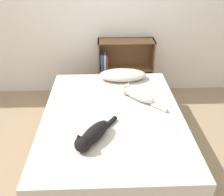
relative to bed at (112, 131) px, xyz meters
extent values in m
plane|color=#997F60|center=(0.00, 0.00, -0.24)|extent=(8.00, 8.00, 0.00)
cube|color=white|center=(0.00, 1.45, 1.01)|extent=(8.00, 0.06, 2.50)
cube|color=#99754C|center=(0.00, 0.00, -0.10)|extent=(1.54, 2.02, 0.29)
cube|color=beige|center=(0.00, 0.00, 0.15)|extent=(1.49, 1.96, 0.20)
ellipsoid|color=beige|center=(0.17, 0.81, 0.31)|extent=(0.63, 0.33, 0.13)
ellipsoid|color=beige|center=(0.31, 0.27, 0.31)|extent=(0.40, 0.41, 0.13)
sphere|color=beige|center=(0.18, 0.41, 0.31)|extent=(0.13, 0.13, 0.13)
cone|color=beige|center=(0.16, 0.38, 0.38)|extent=(0.04, 0.04, 0.03)
cone|color=beige|center=(0.21, 0.43, 0.38)|extent=(0.04, 0.04, 0.03)
cylinder|color=beige|center=(0.52, 0.06, 0.27)|extent=(0.17, 0.18, 0.05)
ellipsoid|color=black|center=(-0.18, -0.43, 0.32)|extent=(0.34, 0.42, 0.14)
sphere|color=black|center=(-0.28, -0.57, 0.32)|extent=(0.15, 0.15, 0.15)
cone|color=black|center=(-0.25, -0.59, 0.40)|extent=(0.04, 0.04, 0.03)
cone|color=black|center=(-0.31, -0.55, 0.40)|extent=(0.04, 0.04, 0.03)
cylinder|color=black|center=(-0.03, -0.20, 0.27)|extent=(0.14, 0.18, 0.05)
cube|color=brown|center=(-0.15, 1.28, 0.20)|extent=(0.02, 0.26, 0.88)
cube|color=brown|center=(0.65, 1.28, 0.20)|extent=(0.02, 0.26, 0.88)
cube|color=brown|center=(0.25, 1.28, -0.23)|extent=(0.83, 0.26, 0.02)
cube|color=brown|center=(0.25, 1.28, 0.63)|extent=(0.83, 0.26, 0.02)
cube|color=brown|center=(0.25, 1.28, 0.20)|extent=(0.79, 0.26, 0.02)
cube|color=brown|center=(0.25, 1.40, 0.20)|extent=(0.83, 0.02, 0.88)
cube|color=#2D519E|center=(-0.11, 1.24, 0.33)|extent=(0.04, 0.16, 0.25)
cube|color=beige|center=(-0.06, 1.24, 0.33)|extent=(0.03, 0.16, 0.24)
cube|color=#B7332D|center=(-0.03, 1.24, 0.32)|extent=(0.02, 0.16, 0.23)
camera|label=1|loc=(-0.09, -2.22, 1.77)|focal=40.00mm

